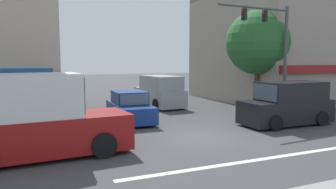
{
  "coord_description": "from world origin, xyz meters",
  "views": [
    {
      "loc": [
        -6.51,
        -11.69,
        3.19
      ],
      "look_at": [
        -0.54,
        2.0,
        1.6
      ],
      "focal_mm": 35.0,
      "sensor_mm": 36.0,
      "label": 1
    }
  ],
  "objects": [
    {
      "name": "street_tree",
      "position": [
        6.98,
        5.11,
        4.26
      ],
      "size": [
        4.03,
        4.03,
        6.28
      ],
      "color": "#4C3823",
      "rests_on": "ground"
    },
    {
      "name": "lane_marking_stripe",
      "position": [
        0.0,
        -3.5,
        0.0
      ],
      "size": [
        9.0,
        0.24,
        0.01
      ],
      "primitive_type": "cube",
      "color": "silver",
      "rests_on": "ground"
    },
    {
      "name": "building_right_corner",
      "position": [
        12.56,
        9.1,
        4.2
      ],
      "size": [
        10.97,
        11.41,
        8.41
      ],
      "color": "gray",
      "rests_on": "ground"
    },
    {
      "name": "van_crossing_leftbound",
      "position": [
        1.81,
        8.83,
        1.01
      ],
      "size": [
        2.3,
        4.72,
        2.11
      ],
      "color": "#999EA3",
      "rests_on": "ground"
    },
    {
      "name": "box_truck_waiting_far",
      "position": [
        -6.27,
        -0.46,
        1.25
      ],
      "size": [
        5.72,
        2.52,
        2.75
      ],
      "color": "maroon",
      "rests_on": "ground"
    },
    {
      "name": "ground_plane",
      "position": [
        0.0,
        0.0,
        0.0
      ],
      "size": [
        120.0,
        120.0,
        0.0
      ],
      "primitive_type": "plane",
      "color": "#3D3D3F"
    },
    {
      "name": "sedan_crossing_center",
      "position": [
        -1.64,
        4.4,
        0.71
      ],
      "size": [
        2.01,
        4.17,
        1.58
      ],
      "color": "navy",
      "rests_on": "ground"
    },
    {
      "name": "van_crossing_rightbound",
      "position": [
        5.23,
        0.57,
        1.01
      ],
      "size": [
        4.6,
        2.05,
        2.11
      ],
      "color": "black",
      "rests_on": "ground"
    },
    {
      "name": "traffic_light_mast",
      "position": [
        6.25,
        2.88,
        4.18
      ],
      "size": [
        4.88,
        0.51,
        6.2
      ],
      "color": "#47474C",
      "rests_on": "ground"
    }
  ]
}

